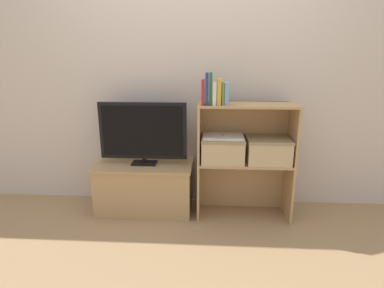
# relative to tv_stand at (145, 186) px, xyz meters

# --- Properties ---
(ground_plane) EXTENTS (16.00, 16.00, 0.00)m
(ground_plane) POSITION_rel_tv_stand_xyz_m (0.44, -0.22, -0.23)
(ground_plane) COLOR #A37F56
(wall_back) EXTENTS (10.00, 0.05, 2.40)m
(wall_back) POSITION_rel_tv_stand_xyz_m (0.44, 0.26, 0.97)
(wall_back) COLOR beige
(wall_back) RESTS_ON ground_plane
(tv_stand) EXTENTS (0.87, 0.46, 0.45)m
(tv_stand) POSITION_rel_tv_stand_xyz_m (0.00, 0.00, 0.00)
(tv_stand) COLOR tan
(tv_stand) RESTS_ON ground_plane
(tv) EXTENTS (0.78, 0.14, 0.56)m
(tv) POSITION_rel_tv_stand_xyz_m (0.00, -0.00, 0.52)
(tv) COLOR black
(tv) RESTS_ON tv_stand
(bookshelf_lower_tier) EXTENTS (0.81, 0.34, 0.51)m
(bookshelf_lower_tier) POSITION_rel_tv_stand_xyz_m (0.90, 0.01, 0.10)
(bookshelf_lower_tier) COLOR tan
(bookshelf_lower_tier) RESTS_ON ground_plane
(bookshelf_upper_tier) EXTENTS (0.81, 0.34, 0.50)m
(bookshelf_upper_tier) POSITION_rel_tv_stand_xyz_m (0.90, 0.01, 0.60)
(bookshelf_upper_tier) COLOR tan
(bookshelf_upper_tier) RESTS_ON bookshelf_lower_tier
(book_crimson) EXTENTS (0.02, 0.16, 0.20)m
(book_crimson) POSITION_rel_tv_stand_xyz_m (0.53, -0.12, 0.89)
(book_crimson) COLOR #B22328
(book_crimson) RESTS_ON bookshelf_upper_tier
(book_navy) EXTENTS (0.02, 0.16, 0.25)m
(book_navy) POSITION_rel_tv_stand_xyz_m (0.56, -0.12, 0.91)
(book_navy) COLOR navy
(book_navy) RESTS_ON bookshelf_upper_tier
(book_forest) EXTENTS (0.02, 0.13, 0.26)m
(book_forest) POSITION_rel_tv_stand_xyz_m (0.59, -0.12, 0.91)
(book_forest) COLOR #286638
(book_forest) RESTS_ON bookshelf_upper_tier
(book_ivory) EXTENTS (0.03, 0.15, 0.18)m
(book_ivory) POSITION_rel_tv_stand_xyz_m (0.62, -0.12, 0.88)
(book_ivory) COLOR silver
(book_ivory) RESTS_ON bookshelf_upper_tier
(book_mustard) EXTENTS (0.03, 0.14, 0.21)m
(book_mustard) POSITION_rel_tv_stand_xyz_m (0.66, -0.12, 0.89)
(book_mustard) COLOR gold
(book_mustard) RESTS_ON bookshelf_upper_tier
(book_olive) EXTENTS (0.02, 0.12, 0.18)m
(book_olive) POSITION_rel_tv_stand_xyz_m (0.69, -0.12, 0.88)
(book_olive) COLOR olive
(book_olive) RESTS_ON bookshelf_upper_tier
(book_skyblue) EXTENTS (0.03, 0.14, 0.18)m
(book_skyblue) POSITION_rel_tv_stand_xyz_m (0.72, -0.12, 0.88)
(book_skyblue) COLOR #709ECC
(book_skyblue) RESTS_ON bookshelf_upper_tier
(storage_basket_left) EXTENTS (0.36, 0.31, 0.21)m
(storage_basket_left) POSITION_rel_tv_stand_xyz_m (0.70, -0.07, 0.40)
(storage_basket_left) COLOR tan
(storage_basket_left) RESTS_ON bookshelf_lower_tier
(storage_basket_right) EXTENTS (0.36, 0.31, 0.21)m
(storage_basket_right) POSITION_rel_tv_stand_xyz_m (1.09, -0.07, 0.40)
(storage_basket_right) COLOR tan
(storage_basket_right) RESTS_ON bookshelf_lower_tier
(laptop) EXTENTS (0.34, 0.25, 0.02)m
(laptop) POSITION_rel_tv_stand_xyz_m (0.70, -0.07, 0.51)
(laptop) COLOR white
(laptop) RESTS_ON storage_basket_left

